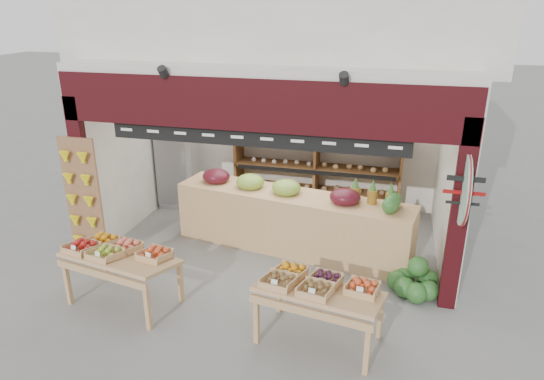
% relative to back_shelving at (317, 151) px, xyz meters
% --- Properties ---
extents(ground, '(60.00, 60.00, 0.00)m').
position_rel_back_shelving_xyz_m(ground, '(-0.41, -1.93, -1.19)').
color(ground, slate).
rests_on(ground, ground).
extents(shop_structure, '(6.36, 5.12, 5.40)m').
position_rel_back_shelving_xyz_m(shop_structure, '(-0.41, -0.32, 2.73)').
color(shop_structure, silver).
rests_on(shop_structure, ground).
extents(banana_board, '(0.60, 0.15, 1.80)m').
position_rel_back_shelving_xyz_m(banana_board, '(-3.14, -3.10, -0.08)').
color(banana_board, '#966444').
rests_on(banana_board, ground).
extents(gift_sign, '(0.04, 0.93, 0.92)m').
position_rel_back_shelving_xyz_m(gift_sign, '(2.34, -3.07, 0.56)').
color(gift_sign, '#A3CDBB').
rests_on(gift_sign, ground).
extents(back_shelving, '(3.29, 0.54, 2.01)m').
position_rel_back_shelving_xyz_m(back_shelving, '(0.00, 0.00, 0.00)').
color(back_shelving, brown).
rests_on(back_shelving, ground).
extents(refrigerator, '(0.81, 0.81, 1.81)m').
position_rel_back_shelving_xyz_m(refrigerator, '(-2.76, -0.48, -0.29)').
color(refrigerator, silver).
rests_on(refrigerator, ground).
extents(cardboard_stack, '(1.02, 0.77, 0.66)m').
position_rel_back_shelving_xyz_m(cardboard_stack, '(-1.39, -1.62, -0.95)').
color(cardboard_stack, silver).
rests_on(cardboard_stack, ground).
extents(mid_counter, '(4.04, 1.45, 1.22)m').
position_rel_back_shelving_xyz_m(mid_counter, '(-0.10, -1.88, -0.65)').
color(mid_counter, tan).
rests_on(mid_counter, ground).
extents(display_table_left, '(1.60, 1.07, 0.96)m').
position_rel_back_shelving_xyz_m(display_table_left, '(-2.06, -3.97, -0.46)').
color(display_table_left, tan).
rests_on(display_table_left, ground).
extents(display_table_right, '(1.58, 1.04, 0.95)m').
position_rel_back_shelving_xyz_m(display_table_right, '(0.70, -4.11, -0.46)').
color(display_table_right, tan).
rests_on(display_table_right, ground).
extents(watermelon_pile, '(0.73, 0.73, 0.57)m').
position_rel_back_shelving_xyz_m(watermelon_pile, '(1.90, -2.77, -1.01)').
color(watermelon_pile, '#1A4F1D').
rests_on(watermelon_pile, ground).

